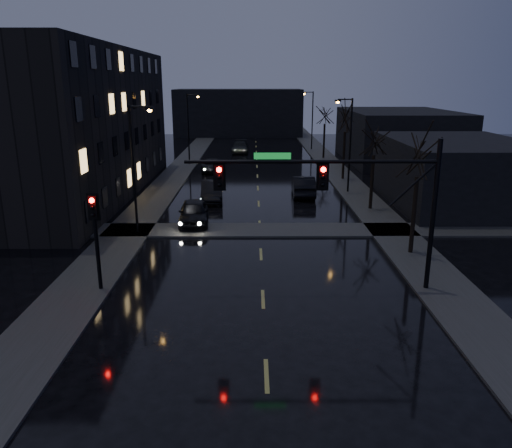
{
  "coord_description": "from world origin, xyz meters",
  "views": [
    {
      "loc": [
        -0.43,
        -12.42,
        9.35
      ],
      "look_at": [
        -0.31,
        9.0,
        3.2
      ],
      "focal_mm": 35.0,
      "sensor_mm": 36.0,
      "label": 1
    }
  ],
  "objects_px": {
    "oncoming_car_c": "(212,166)",
    "oncoming_car_d": "(240,147)",
    "oncoming_car_a": "(194,212)",
    "lead_car": "(303,186)",
    "oncoming_car_b": "(212,191)"
  },
  "relations": [
    {
      "from": "oncoming_car_a",
      "to": "lead_car",
      "type": "height_order",
      "value": "lead_car"
    },
    {
      "from": "oncoming_car_b",
      "to": "oncoming_car_c",
      "type": "distance_m",
      "value": 13.33
    },
    {
      "from": "oncoming_car_c",
      "to": "oncoming_car_d",
      "type": "height_order",
      "value": "oncoming_car_d"
    },
    {
      "from": "oncoming_car_b",
      "to": "oncoming_car_d",
      "type": "distance_m",
      "value": 28.38
    },
    {
      "from": "oncoming_car_a",
      "to": "oncoming_car_c",
      "type": "height_order",
      "value": "oncoming_car_a"
    },
    {
      "from": "oncoming_car_a",
      "to": "oncoming_car_d",
      "type": "distance_m",
      "value": 35.35
    },
    {
      "from": "oncoming_car_b",
      "to": "oncoming_car_d",
      "type": "bearing_deg",
      "value": 83.03
    },
    {
      "from": "lead_car",
      "to": "oncoming_car_c",
      "type": "bearing_deg",
      "value": -51.81
    },
    {
      "from": "oncoming_car_a",
      "to": "lead_car",
      "type": "xyz_separation_m",
      "value": [
        8.26,
        8.71,
        0.03
      ]
    },
    {
      "from": "oncoming_car_b",
      "to": "lead_car",
      "type": "relative_size",
      "value": 0.94
    },
    {
      "from": "oncoming_car_b",
      "to": "oncoming_car_c",
      "type": "relative_size",
      "value": 0.98
    },
    {
      "from": "oncoming_car_c",
      "to": "lead_car",
      "type": "height_order",
      "value": "lead_car"
    },
    {
      "from": "oncoming_car_b",
      "to": "oncoming_car_d",
      "type": "xyz_separation_m",
      "value": [
        1.57,
        28.34,
        -0.02
      ]
    },
    {
      "from": "oncoming_car_a",
      "to": "lead_car",
      "type": "bearing_deg",
      "value": 41.97
    },
    {
      "from": "oncoming_car_a",
      "to": "oncoming_car_b",
      "type": "xyz_separation_m",
      "value": [
        0.69,
        6.94,
        -0.02
      ]
    }
  ]
}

